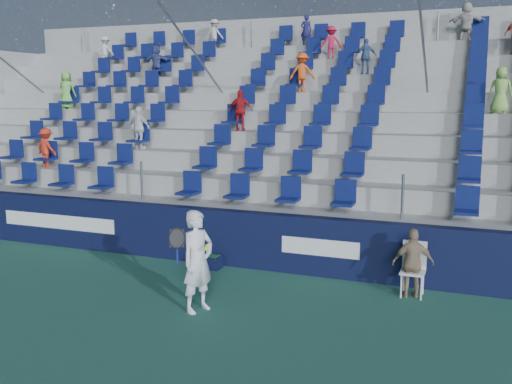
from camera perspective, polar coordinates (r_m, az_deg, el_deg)
ground at (r=9.61m, az=-7.36°, el=-12.63°), size 70.00×70.00×0.00m
sponsor_wall at (r=12.13m, az=-0.27°, el=-4.81°), size 24.00×0.32×1.20m
grandstand at (r=16.66m, az=6.16°, el=4.45°), size 24.00×8.17×6.63m
tennis_player at (r=9.71m, az=-5.86°, el=-6.88°), size 0.71×0.74×1.75m
line_judge_chair at (r=10.92m, az=15.49°, el=-7.02°), size 0.44×0.45×0.99m
line_judge at (r=10.75m, az=15.42°, el=-6.87°), size 0.81×0.53×1.28m
ball_bin at (r=12.23m, az=-4.65°, el=-6.91°), size 0.50×0.33×0.28m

